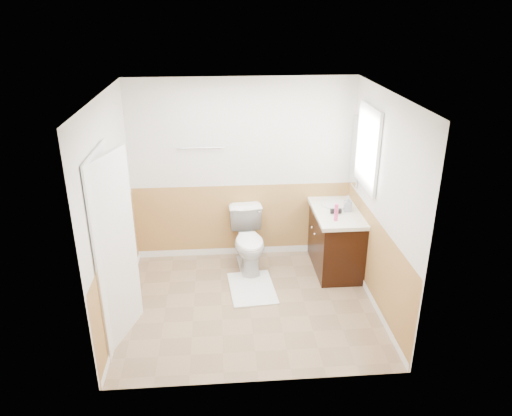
{
  "coord_description": "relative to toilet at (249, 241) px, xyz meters",
  "views": [
    {
      "loc": [
        -0.32,
        -4.94,
        3.37
      ],
      "look_at": [
        0.1,
        0.25,
        1.15
      ],
      "focal_mm": 34.24,
      "sensor_mm": 36.0,
      "label": 1
    }
  ],
  "objects": [
    {
      "name": "tp_sheet",
      "position": [
        -0.16,
        0.34,
        0.19
      ],
      "size": [
        0.1,
        0.01,
        0.16
      ],
      "primitive_type": "cube",
      "color": "white",
      "rests_on": "tp_roll"
    },
    {
      "name": "ceiling",
      "position": [
        -0.06,
        -0.88,
        2.1
      ],
      "size": [
        3.0,
        3.0,
        0.0
      ],
      "primitive_type": "plane",
      "rotation": [
        3.14,
        0.0,
        0.0
      ],
      "color": "white",
      "rests_on": "floor"
    },
    {
      "name": "floor",
      "position": [
        -0.06,
        -0.88,
        -0.4
      ],
      "size": [
        3.0,
        3.0,
        0.0
      ],
      "primitive_type": "plane",
      "color": "#8C7051",
      "rests_on": "ground"
    },
    {
      "name": "door_frame",
      "position": [
        -1.53,
        -1.33,
        0.63
      ],
      "size": [
        0.02,
        0.92,
        2.1
      ],
      "primitive_type": "cube",
      "color": "white",
      "rests_on": "wall_left"
    },
    {
      "name": "tp_roll",
      "position": [
        -0.16,
        0.34,
        0.3
      ],
      "size": [
        0.1,
        0.11,
        0.11
      ],
      "primitive_type": "cylinder",
      "rotation": [
        0.0,
        1.57,
        0.0
      ],
      "color": "white",
      "rests_on": "tp_holder_bar"
    },
    {
      "name": "towel_bar",
      "position": [
        -0.61,
        0.36,
        1.2
      ],
      "size": [
        0.62,
        0.02,
        0.02
      ],
      "primitive_type": "cylinder",
      "rotation": [
        0.0,
        1.57,
        0.0
      ],
      "color": "silver",
      "rests_on": "wall_back"
    },
    {
      "name": "toilet",
      "position": [
        0.0,
        0.0,
        0.0
      ],
      "size": [
        0.51,
        0.83,
        0.81
      ],
      "primitive_type": "imported",
      "rotation": [
        0.0,
        0.0,
        0.08
      ],
      "color": "white",
      "rests_on": "floor"
    },
    {
      "name": "hair_dryer_handle",
      "position": [
        1.08,
        -0.14,
        0.45
      ],
      "size": [
        0.03,
        0.03,
        0.07
      ],
      "primitive_type": "cylinder",
      "color": "black",
      "rests_on": "countertop"
    },
    {
      "name": "tp_holder_bar",
      "position": [
        -0.16,
        0.34,
        0.3
      ],
      "size": [
        0.14,
        0.02,
        0.02
      ],
      "primitive_type": "cylinder",
      "rotation": [
        0.0,
        1.57,
        0.0
      ],
      "color": "silver",
      "rests_on": "wall_back"
    },
    {
      "name": "countertop",
      "position": [
        1.15,
        -0.06,
        0.42
      ],
      "size": [
        0.6,
        1.15,
        0.05
      ],
      "primitive_type": "cube",
      "color": "silver",
      "rests_on": "vanity_cabinet"
    },
    {
      "name": "vanity_knob_left",
      "position": [
        0.86,
        -0.16,
        0.15
      ],
      "size": [
        0.03,
        0.03,
        0.03
      ],
      "primitive_type": "sphere",
      "color": "silver",
      "rests_on": "vanity_cabinet"
    },
    {
      "name": "wall_right",
      "position": [
        1.44,
        -0.88,
        0.85
      ],
      "size": [
        0.0,
        3.0,
        3.0
      ],
      "primitive_type": "plane",
      "rotation": [
        1.57,
        0.0,
        -1.57
      ],
      "color": "silver",
      "rests_on": "floor"
    },
    {
      "name": "bath_mat",
      "position": [
        0.0,
        -0.55,
        -0.39
      ],
      "size": [
        0.61,
        0.84,
        0.02
      ],
      "primitive_type": "cube",
      "rotation": [
        0.0,
        0.0,
        0.08
      ],
      "color": "white",
      "rests_on": "floor"
    },
    {
      "name": "lotion_bottle",
      "position": [
        1.06,
        -0.41,
        0.56
      ],
      "size": [
        0.05,
        0.05,
        0.22
      ],
      "primitive_type": "cylinder",
      "color": "#E73B7E",
      "rests_on": "countertop"
    },
    {
      "name": "wainscot_left",
      "position": [
        -1.54,
        -0.88,
        0.1
      ],
      "size": [
        0.0,
        2.6,
        2.6
      ],
      "primitive_type": "plane",
      "rotation": [
        1.57,
        0.0,
        1.57
      ],
      "color": "tan",
      "rests_on": "floor"
    },
    {
      "name": "wall_front",
      "position": [
        -0.06,
        -2.18,
        0.85
      ],
      "size": [
        3.0,
        0.0,
        3.0
      ],
      "primitive_type": "plane",
      "rotation": [
        -1.57,
        0.0,
        0.0
      ],
      "color": "silver",
      "rests_on": "floor"
    },
    {
      "name": "wainscot_back",
      "position": [
        -0.06,
        0.4,
        0.1
      ],
      "size": [
        3.0,
        0.0,
        3.0
      ],
      "primitive_type": "plane",
      "rotation": [
        1.57,
        0.0,
        0.0
      ],
      "color": "tan",
      "rests_on": "floor"
    },
    {
      "name": "sink_basin",
      "position": [
        1.16,
        0.09,
        0.46
      ],
      "size": [
        0.36,
        0.36,
        0.02
      ],
      "primitive_type": "cylinder",
      "color": "silver",
      "rests_on": "countertop"
    },
    {
      "name": "faucet",
      "position": [
        1.34,
        0.09,
        0.52
      ],
      "size": [
        0.02,
        0.02,
        0.14
      ],
      "primitive_type": "cylinder",
      "color": "silver",
      "rests_on": "countertop"
    },
    {
      "name": "hair_dryer_body",
      "position": [
        1.11,
        -0.2,
        0.48
      ],
      "size": [
        0.14,
        0.07,
        0.07
      ],
      "primitive_type": "cylinder",
      "rotation": [
        0.0,
        1.57,
        0.0
      ],
      "color": "black",
      "rests_on": "countertop"
    },
    {
      "name": "wainscot_front",
      "position": [
        -0.06,
        -2.17,
        0.1
      ],
      "size": [
        3.0,
        0.0,
        3.0
      ],
      "primitive_type": "plane",
      "rotation": [
        -1.57,
        0.0,
        0.0
      ],
      "color": "tan",
      "rests_on": "floor"
    },
    {
      "name": "wainscot_right",
      "position": [
        1.43,
        -0.88,
        0.1
      ],
      "size": [
        0.0,
        2.6,
        2.6
      ],
      "primitive_type": "plane",
      "rotation": [
        1.57,
        0.0,
        -1.57
      ],
      "color": "tan",
      "rests_on": "floor"
    },
    {
      "name": "wall_left",
      "position": [
        -1.56,
        -0.88,
        0.85
      ],
      "size": [
        0.0,
        3.0,
        3.0
      ],
      "primitive_type": "plane",
      "rotation": [
        1.57,
        0.0,
        1.57
      ],
      "color": "silver",
      "rests_on": "floor"
    },
    {
      "name": "window_glass",
      "position": [
        1.43,
        -0.3,
        1.35
      ],
      "size": [
        0.01,
        0.7,
        0.9
      ],
      "primitive_type": "cube",
      "color": "white",
      "rests_on": "wall_right"
    },
    {
      "name": "wall_back",
      "position": [
        -0.06,
        0.42,
        0.85
      ],
      "size": [
        3.0,
        0.0,
        3.0
      ],
      "primitive_type": "plane",
      "rotation": [
        1.57,
        0.0,
        0.0
      ],
      "color": "silver",
      "rests_on": "floor"
    },
    {
      "name": "vanity_knob_right",
      "position": [
        0.86,
        0.04,
        0.15
      ],
      "size": [
        0.03,
        0.03,
        0.03
      ],
      "primitive_type": "sphere",
      "color": "silver",
      "rests_on": "vanity_cabinet"
    },
    {
      "name": "window_frame",
      "position": [
        1.41,
        -0.3,
        1.35
      ],
      "size": [
        0.04,
        0.8,
        1.0
      ],
      "primitive_type": "cube",
      "color": "white",
      "rests_on": "wall_right"
    },
    {
      "name": "vanity_cabinet",
      "position": [
        1.16,
        -0.06,
        -0.0
      ],
      "size": [
        0.55,
        1.1,
        0.8
      ],
      "primitive_type": "cube",
      "color": "black",
      "rests_on": "floor"
    },
    {
      "name": "mirror_panel",
      "position": [
        1.42,
        0.22,
        1.15
      ],
      "size": [
        0.02,
        0.35,
        0.9
      ],
      "primitive_type": "cube",
      "color": "silver",
      "rests_on": "wall_right"
    },
    {
      "name": "soap_dispenser",
      "position": [
        1.28,
        -0.12,
        0.55
      ],
      "size": [
        0.1,
        0.11,
        0.21
      ],
      "primitive_type": "imported",
      "rotation": [
        0.0,
        0.0,
        -0.13
      ],
      "color": "#8C929E",
      "rests_on": "countertop"
    },
    {
      "name": "door",
      "position": [
        -1.46,
        -1.33,
        0.62
      ],
      "size": [
        0.29,
        0.78,
        2.04
      ],
      "primitive_type": "cube",
      "rotation": [
        0.0,
        0.0,
        -0.31
      ],
      "color": "white",
      "rests_on": "wall_left"
    },
    {
      "name": "door_knob",
      "position": [
        -1.4,
        -1.0,
        0.55
      ],
      "size": [
        0.06,
        0.06,
        0.06
      ],
      "primitive_type": "sphere",
      "color": "silver",
      "rests_on": "door"
    }
  ]
}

